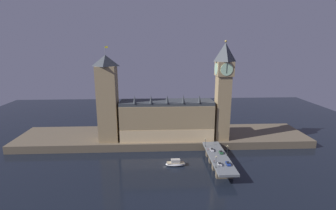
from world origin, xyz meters
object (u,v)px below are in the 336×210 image
(victoria_tower, at_px, (108,99))
(pedestrian_far_rail, at_px, (208,150))
(street_lamp_far, at_px, (205,141))
(boat_upstream, at_px, (176,163))
(car_southbound_lead, at_px, (228,164))
(car_southbound_trail, at_px, (221,152))
(car_northbound_lead, at_px, (212,150))
(pedestrian_near_rail, at_px, (214,161))
(street_lamp_mid, at_px, (227,149))
(clock_tower, at_px, (223,89))
(car_northbound_trail, at_px, (220,164))
(street_lamp_near, at_px, (216,160))

(victoria_tower, distance_m, pedestrian_far_rail, 77.21)
(street_lamp_far, distance_m, boat_upstream, 26.37)
(car_southbound_lead, height_order, car_southbound_trail, car_southbound_lead)
(car_northbound_lead, height_order, pedestrian_far_rail, pedestrian_far_rail)
(car_southbound_trail, height_order, boat_upstream, car_southbound_trail)
(boat_upstream, bearing_deg, car_southbound_trail, 3.97)
(pedestrian_near_rail, bearing_deg, pedestrian_far_rail, 90.00)
(victoria_tower, relative_size, street_lamp_mid, 9.83)
(pedestrian_near_rail, relative_size, street_lamp_mid, 0.26)
(street_lamp_mid, height_order, street_lamp_far, street_lamp_mid)
(boat_upstream, bearing_deg, clock_tower, 39.80)
(pedestrian_near_rail, height_order, boat_upstream, pedestrian_near_rail)
(car_northbound_trail, height_order, street_lamp_mid, street_lamp_mid)
(pedestrian_far_rail, bearing_deg, car_northbound_trail, -82.87)
(car_southbound_lead, bearing_deg, pedestrian_near_rail, 158.96)
(car_northbound_lead, height_order, boat_upstream, car_northbound_lead)
(street_lamp_far, bearing_deg, pedestrian_far_rail, -86.84)
(clock_tower, bearing_deg, car_northbound_trail, -105.48)
(car_southbound_trail, height_order, street_lamp_far, street_lamp_far)
(car_northbound_trail, relative_size, car_southbound_trail, 1.01)
(clock_tower, bearing_deg, street_lamp_far, -131.83)
(clock_tower, bearing_deg, car_southbound_trail, -104.34)
(victoria_tower, bearing_deg, pedestrian_near_rail, -32.09)
(street_lamp_far, bearing_deg, car_southbound_lead, -73.74)
(car_northbound_lead, distance_m, street_lamp_far, 8.15)
(car_northbound_lead, distance_m, pedestrian_near_rail, 16.80)
(pedestrian_far_rail, xyz_separation_m, street_lamp_far, (-0.40, 7.24, 2.86))
(victoria_tower, bearing_deg, boat_upstream, -34.76)
(car_southbound_trail, bearing_deg, car_northbound_lead, 138.74)
(car_northbound_trail, xyz_separation_m, car_southbound_trail, (4.87, 15.44, 0.06))
(pedestrian_near_rail, bearing_deg, car_southbound_lead, -21.04)
(street_lamp_near, distance_m, boat_upstream, 28.13)
(street_lamp_mid, bearing_deg, victoria_tower, 156.76)
(car_southbound_trail, bearing_deg, pedestrian_near_rail, -120.62)
(victoria_tower, relative_size, street_lamp_near, 9.65)
(clock_tower, relative_size, street_lamp_far, 11.62)
(street_lamp_far, bearing_deg, boat_upstream, -147.70)
(clock_tower, xyz_separation_m, car_southbound_trail, (-7.11, -27.83, -35.44))
(street_lamp_mid, relative_size, boat_upstream, 0.55)
(car_northbound_lead, xyz_separation_m, boat_upstream, (-23.81, -6.27, -5.85))
(clock_tower, xyz_separation_m, boat_upstream, (-35.80, -29.82, -41.29))
(victoria_tower, xyz_separation_m, pedestrian_near_rail, (67.02, -42.03, -28.49))
(street_lamp_near, bearing_deg, boat_upstream, 142.36)
(street_lamp_far, bearing_deg, car_northbound_lead, -67.94)
(pedestrian_far_rail, bearing_deg, street_lamp_far, 93.16)
(victoria_tower, xyz_separation_m, street_lamp_mid, (77.16, -33.14, -25.18))
(car_northbound_lead, relative_size, pedestrian_far_rail, 2.70)
(pedestrian_far_rail, relative_size, boat_upstream, 0.14)
(car_northbound_trail, xyz_separation_m, car_southbound_lead, (4.87, 0.29, 0.08))
(car_northbound_lead, relative_size, boat_upstream, 0.39)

